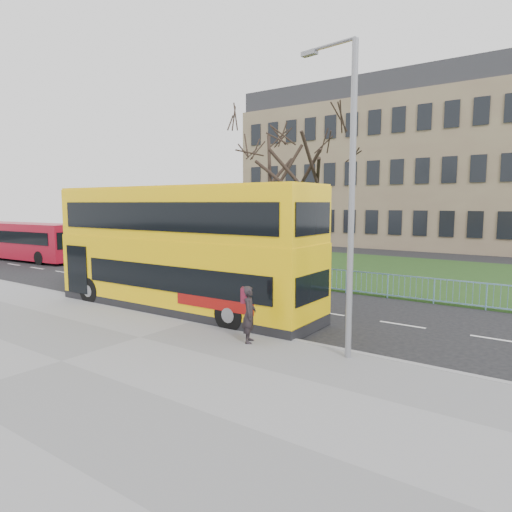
{
  "coord_description": "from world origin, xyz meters",
  "views": [
    {
      "loc": [
        10.9,
        -13.18,
        4.25
      ],
      "look_at": [
        0.75,
        1.0,
        2.22
      ],
      "focal_mm": 32.0,
      "sensor_mm": 36.0,
      "label": 1
    }
  ],
  "objects_px": {
    "yellow_bus": "(181,246)",
    "pedestrian": "(249,314)",
    "street_lamp": "(348,187)",
    "red_bus": "(25,240)"
  },
  "relations": [
    {
      "from": "yellow_bus",
      "to": "pedestrian",
      "type": "relative_size",
      "value": 6.81
    },
    {
      "from": "yellow_bus",
      "to": "pedestrian",
      "type": "xyz_separation_m",
      "value": [
        4.8,
        -2.04,
        -1.61
      ]
    },
    {
      "from": "red_bus",
      "to": "pedestrian",
      "type": "distance_m",
      "value": 26.7
    },
    {
      "from": "red_bus",
      "to": "pedestrian",
      "type": "bearing_deg",
      "value": -19.39
    },
    {
      "from": "yellow_bus",
      "to": "street_lamp",
      "type": "relative_size",
      "value": 1.4
    },
    {
      "from": "yellow_bus",
      "to": "street_lamp",
      "type": "height_order",
      "value": "street_lamp"
    },
    {
      "from": "red_bus",
      "to": "street_lamp",
      "type": "distance_m",
      "value": 29.52
    },
    {
      "from": "red_bus",
      "to": "street_lamp",
      "type": "relative_size",
      "value": 1.29
    },
    {
      "from": "yellow_bus",
      "to": "pedestrian",
      "type": "bearing_deg",
      "value": -24.34
    },
    {
      "from": "street_lamp",
      "to": "red_bus",
      "type": "bearing_deg",
      "value": 176.09
    }
  ]
}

